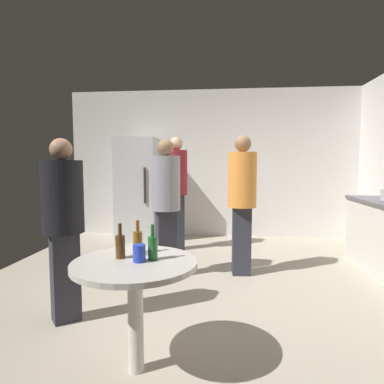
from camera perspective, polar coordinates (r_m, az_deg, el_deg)
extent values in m
cube|color=#B2A893|center=(3.76, 1.71, -16.96)|extent=(5.20, 5.20, 0.10)
cube|color=silver|center=(6.11, 3.51, 4.94)|extent=(5.32, 0.06, 2.70)
cube|color=silver|center=(5.90, -9.40, 0.51)|extent=(0.70, 0.65, 1.80)
cube|color=#262628|center=(5.51, -8.23, 1.15)|extent=(0.03, 0.03, 0.60)
cylinder|color=beige|center=(2.30, -9.79, -21.00)|extent=(0.10, 0.10, 0.70)
cylinder|color=beige|center=(2.16, -9.93, -12.19)|extent=(0.80, 0.80, 0.03)
cylinder|color=#8C5919|center=(2.31, -9.42, -8.66)|extent=(0.06, 0.06, 0.15)
cylinder|color=#8C5919|center=(2.29, -9.46, -5.86)|extent=(0.02, 0.02, 0.08)
cylinder|color=#593314|center=(2.22, -12.39, -9.31)|extent=(0.06, 0.06, 0.15)
cylinder|color=#593314|center=(2.19, -12.44, -6.39)|extent=(0.02, 0.02, 0.08)
cylinder|color=#26662D|center=(2.15, -6.86, -9.69)|extent=(0.06, 0.06, 0.15)
cylinder|color=#26662D|center=(2.12, -6.89, -6.68)|extent=(0.02, 0.02, 0.08)
cylinder|color=blue|center=(2.12, -9.19, -10.47)|extent=(0.08, 0.08, 0.11)
cube|color=#2D2D38|center=(3.10, -21.19, -13.58)|extent=(0.28, 0.27, 0.77)
cylinder|color=black|center=(2.95, -21.61, -0.77)|extent=(0.48, 0.48, 0.61)
sphere|color=tan|center=(2.94, -21.86, 6.93)|extent=(0.18, 0.18, 0.18)
cube|color=#2D2D38|center=(5.16, -2.72, -5.28)|extent=(0.27, 0.24, 0.87)
cylinder|color=maroon|center=(5.08, -2.75, 3.40)|extent=(0.44, 0.44, 0.69)
sphere|color=#D8AD8C|center=(5.09, -2.77, 8.44)|extent=(0.21, 0.21, 0.21)
cube|color=#2D2D38|center=(3.96, -4.51, -8.94)|extent=(0.27, 0.25, 0.80)
cylinder|color=gray|center=(3.85, -4.58, 1.54)|extent=(0.45, 0.45, 0.64)
sphere|color=#8C6647|center=(3.85, -4.62, 7.71)|extent=(0.19, 0.19, 0.19)
cube|color=#2D2D38|center=(4.07, 8.62, -8.40)|extent=(0.23, 0.18, 0.83)
cylinder|color=orange|center=(3.96, 8.76, 2.13)|extent=(0.36, 0.36, 0.66)
sphere|color=#8C6647|center=(3.97, 8.84, 8.31)|extent=(0.20, 0.20, 0.20)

